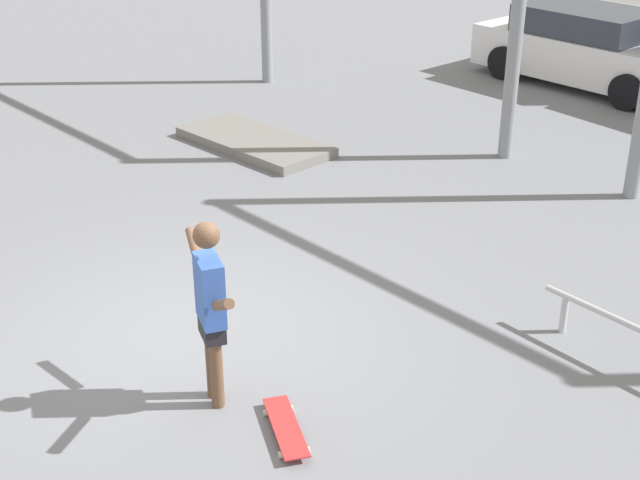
{
  "coord_description": "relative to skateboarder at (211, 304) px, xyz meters",
  "views": [
    {
      "loc": [
        6.17,
        -3.96,
        4.55
      ],
      "look_at": [
        0.38,
        1.35,
        0.75
      ],
      "focal_mm": 50.0,
      "sensor_mm": 36.0,
      "label": 1
    }
  ],
  "objects": [
    {
      "name": "ground_plane",
      "position": [
        -0.96,
        0.38,
        -0.95
      ],
      "size": [
        36.0,
        36.0,
        0.0
      ],
      "primitive_type": "plane",
      "color": "slate"
    },
    {
      "name": "skateboarder",
      "position": [
        0.0,
        0.0,
        0.0
      ],
      "size": [
        1.32,
        0.62,
        1.67
      ],
      "rotation": [
        0.0,
        0.0,
        -0.4
      ],
      "color": "brown",
      "rests_on": "ground_plane"
    },
    {
      "name": "skateboard",
      "position": [
        0.75,
        0.14,
        -0.88
      ],
      "size": [
        0.83,
        0.57,
        0.08
      ],
      "rotation": [
        0.0,
        0.0,
        -0.48
      ],
      "color": "red",
      "rests_on": "ground_plane"
    },
    {
      "name": "manual_pad",
      "position": [
        -4.77,
        4.26,
        -0.87
      ],
      "size": [
        2.49,
        1.2,
        0.14
      ],
      "primitive_type": "cube",
      "rotation": [
        0.0,
        0.0,
        0.04
      ],
      "color": "slate",
      "rests_on": "ground_plane"
    },
    {
      "name": "parked_car_white",
      "position": [
        -3.28,
        10.85,
        -0.28
      ],
      "size": [
        4.18,
        1.9,
        1.38
      ],
      "rotation": [
        0.0,
        0.0,
        -0.02
      ],
      "color": "white",
      "rests_on": "ground_plane"
    }
  ]
}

